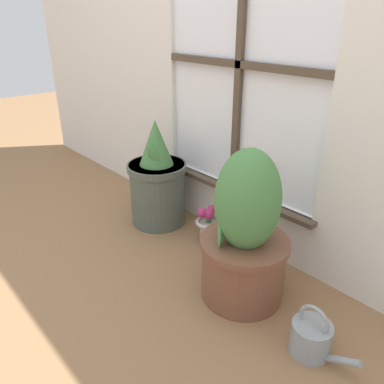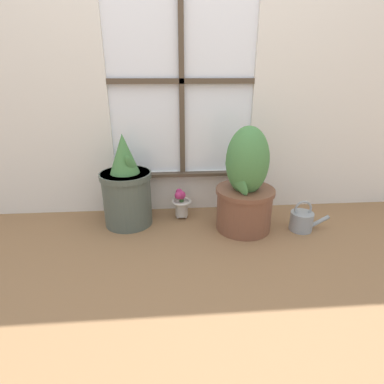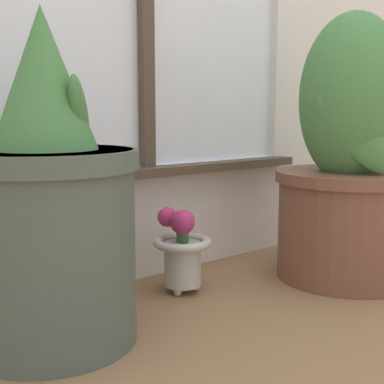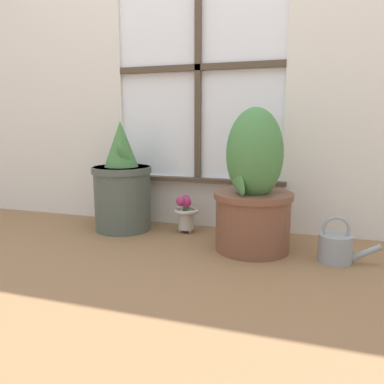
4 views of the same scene
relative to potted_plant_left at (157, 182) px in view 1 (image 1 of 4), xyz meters
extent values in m
plane|color=olive|center=(0.40, -0.35, -0.26)|extent=(10.00, 10.00, 0.00)
cube|color=silver|center=(-0.96, 0.24, 0.99)|extent=(1.70, 0.05, 2.50)
cube|color=silver|center=(0.40, 0.24, -0.11)|extent=(1.00, 0.05, 0.30)
cube|color=white|center=(0.40, 0.25, 0.68)|extent=(1.00, 0.02, 1.29)
cube|color=#4C3D2D|center=(0.40, 0.23, 0.68)|extent=(0.04, 0.02, 1.29)
cube|color=#4C3D2D|center=(0.40, 0.23, 0.68)|extent=(1.00, 0.02, 0.04)
cube|color=#4C3D2D|center=(0.40, 0.20, 0.03)|extent=(1.06, 0.06, 0.02)
cylinder|color=#4C564C|center=(0.00, 0.00, -0.08)|extent=(0.33, 0.33, 0.38)
cylinder|color=#4C564C|center=(0.00, 0.00, 0.09)|extent=(0.35, 0.35, 0.04)
cylinder|color=#38281E|center=(0.00, 0.00, 0.11)|extent=(0.30, 0.30, 0.01)
cone|color=#477F42|center=(0.00, 0.00, 0.24)|extent=(0.20, 0.20, 0.26)
ellipsoid|color=#477F42|center=(0.05, -0.05, 0.18)|extent=(0.10, 0.11, 0.16)
cylinder|color=brown|center=(0.79, -0.13, -0.12)|extent=(0.37, 0.37, 0.29)
cylinder|color=brown|center=(0.79, -0.13, 0.01)|extent=(0.39, 0.39, 0.03)
cylinder|color=#38281E|center=(0.79, -0.13, 0.02)|extent=(0.34, 0.34, 0.01)
ellipsoid|color=#477F42|center=(0.79, -0.13, 0.22)|extent=(0.27, 0.27, 0.44)
ellipsoid|color=#477F42|center=(0.71, -0.20, 0.13)|extent=(0.18, 0.21, 0.25)
sphere|color=#BCB7AD|center=(0.38, 0.09, -0.25)|extent=(0.02, 0.02, 0.02)
sphere|color=#BCB7AD|center=(0.35, 0.04, -0.25)|extent=(0.02, 0.02, 0.02)
sphere|color=#BCB7AD|center=(0.41, 0.04, -0.25)|extent=(0.02, 0.02, 0.02)
cylinder|color=#BCB7AD|center=(0.38, 0.06, -0.19)|extent=(0.09, 0.09, 0.11)
torus|color=#BCB7AD|center=(0.38, 0.06, -0.14)|extent=(0.14, 0.14, 0.02)
cylinder|color=#386633|center=(0.38, 0.06, -0.11)|extent=(0.03, 0.03, 0.06)
sphere|color=#B22D66|center=(0.38, 0.06, -0.09)|extent=(0.06, 0.06, 0.06)
sphere|color=#B22D66|center=(0.36, 0.10, -0.08)|extent=(0.05, 0.05, 0.05)
sphere|color=#B22D66|center=(0.36, 0.03, -0.08)|extent=(0.06, 0.06, 0.06)
cylinder|color=gray|center=(1.18, -0.19, -0.20)|extent=(0.15, 0.15, 0.13)
cylinder|color=gray|center=(1.31, -0.19, -0.21)|extent=(0.13, 0.03, 0.09)
torus|color=gray|center=(1.18, -0.19, -0.11)|extent=(0.12, 0.02, 0.12)
camera|label=1|loc=(1.64, -1.21, 0.90)|focal=35.00mm
camera|label=2|loc=(0.30, -1.93, 0.74)|focal=28.00mm
camera|label=3|loc=(-0.44, -0.94, 0.18)|focal=50.00mm
camera|label=4|loc=(1.05, -1.94, 0.36)|focal=35.00mm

